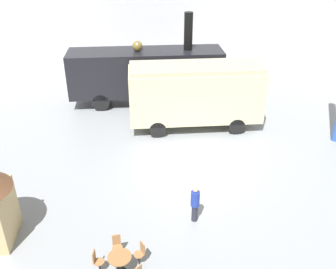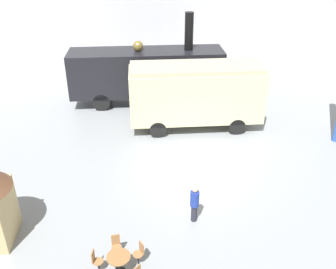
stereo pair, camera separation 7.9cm
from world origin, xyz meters
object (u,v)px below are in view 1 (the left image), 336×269
at_px(cafe_table_near, 120,260).
at_px(visitor_person, 195,203).
at_px(steam_locomotive, 146,72).
at_px(passenger_coach_vintage, 195,92).

distance_m(cafe_table_near, visitor_person, 3.67).
xyz_separation_m(steam_locomotive, visitor_person, (1.41, -11.77, -1.25)).
distance_m(steam_locomotive, passenger_coach_vintage, 4.54).
relative_size(cafe_table_near, visitor_person, 0.50).
xyz_separation_m(passenger_coach_vintage, cafe_table_near, (-4.01, -10.38, -1.56)).
bearing_deg(visitor_person, cafe_table_near, -140.38).
height_order(cafe_table_near, visitor_person, visitor_person).
bearing_deg(passenger_coach_vintage, cafe_table_near, -111.10).
bearing_deg(cafe_table_near, passenger_coach_vintage, 68.90).
height_order(passenger_coach_vintage, visitor_person, passenger_coach_vintage).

